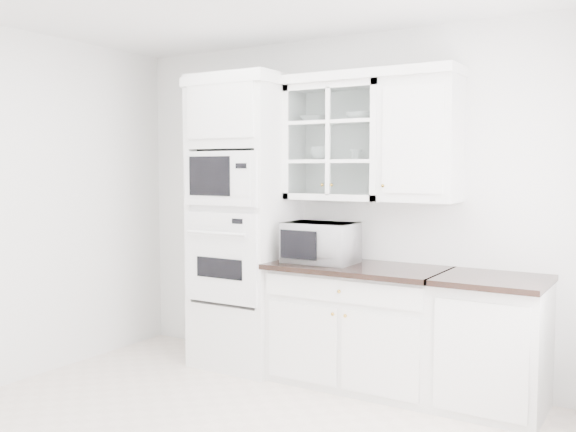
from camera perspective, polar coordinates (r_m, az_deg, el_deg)
The scene contains 12 objects.
room_shell at distance 4.07m, azimuth -3.37°, elevation 6.12°, with size 4.00×3.50×2.70m.
oven_column at distance 5.33m, azimuth -3.90°, elevation -0.55°, with size 0.76×0.68×2.40m.
base_cabinet_run at distance 4.96m, azimuth 6.24°, elevation -9.57°, with size 1.32×0.67×0.92m.
extra_base_cabinet at distance 4.64m, azimuth 17.69°, elevation -10.73°, with size 0.72×0.67×0.92m.
upper_cabinet_glass at distance 5.05m, azimuth 4.46°, elevation 6.56°, with size 0.80×0.33×0.90m.
upper_cabinet_solid at distance 4.78m, azimuth 11.73°, elevation 6.62°, with size 0.55×0.33×0.90m, color white.
crown_molding at distance 5.12m, azimuth 3.29°, elevation 11.99°, with size 2.14×0.38×0.07m, color white.
countertop_microwave at distance 4.96m, azimuth 3.01°, elevation -2.35°, with size 0.53×0.44×0.31m, color white.
bowl_a at distance 5.17m, azimuth 2.37°, elevation 8.59°, with size 0.22×0.22×0.05m, color white.
bowl_b at distance 4.97m, azimuth 6.35°, elevation 8.79°, with size 0.20×0.20×0.06m, color white.
cup_a at distance 5.15m, azimuth 2.82°, elevation 5.57°, with size 0.14×0.14×0.11m, color white.
cup_b at distance 5.00m, azimuth 6.10°, elevation 5.44°, with size 0.09×0.09×0.08m, color white.
Camera 1 is at (2.32, -2.91, 1.65)m, focal length 40.00 mm.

